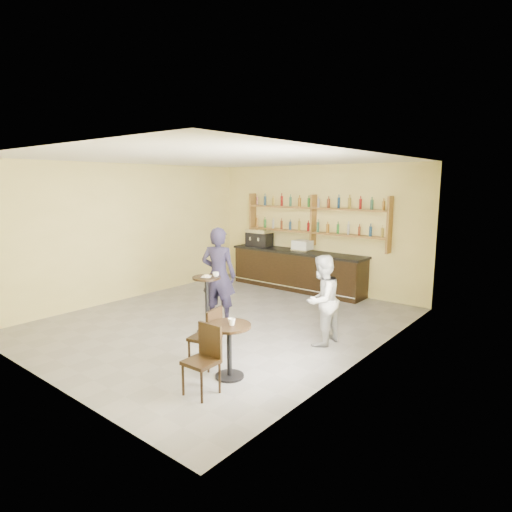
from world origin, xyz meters
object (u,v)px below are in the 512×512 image
Objects in this scene: man_main at (219,275)px; bar_counter at (297,270)px; patron_second at (322,300)px; pedestal_table at (207,305)px; cafe_table at (229,351)px; chair_west at (205,337)px; espresso_machine at (259,238)px; pastry_case at (302,246)px; chair_south at (201,361)px.

bar_counter is at bearing -109.37° from man_main.
man_main reaches higher than patron_second.
patron_second reaches higher than pedestal_table.
bar_counter is 5.36m from cafe_table.
man_main is 2.07× the size of chair_west.
espresso_machine is 0.84× the size of cafe_table.
bar_counter is at bearing -174.49° from pastry_case.
chair_west is (1.42, -4.87, -0.70)m from pastry_case.
chair_west is (1.03, -1.07, -0.07)m from pedestal_table.
man_main is 2.08× the size of chair_south.
cafe_table is at bearing -62.70° from pastry_case.
espresso_machine is 1.41× the size of pastry_case.
espresso_machine is at bearing 124.45° from cafe_table.
pedestal_table reaches higher than chair_west.
man_main reaches higher than pastry_case.
bar_counter is 2.41× the size of patron_second.
pastry_case is 0.51× the size of chair_west.
man_main reaches higher than chair_south.
pastry_case is at bearing -176.11° from chair_west.
pedestal_table is at bearing -148.34° from chair_west.
chair_west is at bearing -68.27° from pastry_case.
espresso_machine is 0.72× the size of chair_south.
chair_south is (2.17, -5.52, -0.05)m from bar_counter.
man_main is 2.21m from patron_second.
bar_counter is 3.88m from patron_second.
patron_second reaches higher than cafe_table.
espresso_machine reaches higher than pastry_case.
man_main is (0.13, -3.22, -0.21)m from pastry_case.
cafe_table is at bearing -7.26° from patron_second.
man_main is (1.54, -3.22, -0.30)m from espresso_machine.
pastry_case reaches higher than chair_west.
bar_counter is 8.01× the size of pastry_case.
pastry_case is 0.44× the size of pedestal_table.
chair_west is (1.57, -4.87, -0.05)m from bar_counter.
patron_second is at bearing 142.21° from chair_west.
patron_second reaches higher than bar_counter.
patron_second is at bearing 81.44° from chair_south.
bar_counter is at bearing -174.51° from chair_west.
pedestal_table is 1.16× the size of chair_south.
espresso_machine is 5.69m from chair_west.
espresso_machine is 0.72× the size of chair_west.
man_main is 1.22× the size of patron_second.
patron_second is (2.47, -2.98, 0.27)m from bar_counter.
cafe_table is at bearing 92.99° from chair_south.
bar_counter reaches higher than chair_south.
chair_south is (2.02, -5.52, -0.70)m from pastry_case.
cafe_table is (1.84, -1.70, -0.56)m from man_main.
chair_west is 0.59× the size of patron_second.
chair_west is (1.29, -1.65, -0.49)m from man_main.
man_main is at bearing -70.59° from espresso_machine.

